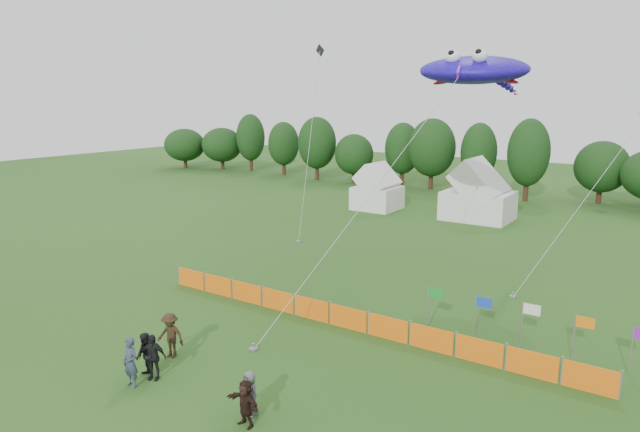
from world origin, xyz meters
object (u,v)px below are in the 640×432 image
Objects in this scene: tent_left at (377,191)px; spectator_c at (170,335)px; barrier_fence at (348,318)px; spectator_f at (245,403)px; tent_right at (478,196)px; spectator_d at (153,357)px; spectator_e at (250,393)px; spectator_a at (130,362)px; stingray_kite at (477,71)px; spectator_b at (146,356)px.

tent_left is 2.10× the size of spectator_c.
spectator_f reaches higher than barrier_fence.
barrier_fence is 8.51m from spectator_f.
tent_right is at bearing 4.83° from tent_left.
spectator_c is 1.19× the size of spectator_f.
spectator_f is (5.72, -2.00, -0.15)m from spectator_c.
tent_right reaches higher than spectator_d.
barrier_fence is at bearing 107.22° from spectator_e.
tent_left reaches higher than spectator_a.
spectator_f is (4.86, -0.40, -0.10)m from spectator_d.
tent_right is 32.37m from spectator_c.
tent_right is 34.03m from spectator_e.
spectator_a is at bearing -88.43° from spectator_c.
spectator_a is at bearing -91.22° from tent_right.
spectator_a is at bearing -103.70° from stingray_kite.
spectator_d is at bearing -75.21° from spectator_c.
tent_right is at bearing 105.82° from spectator_f.
spectator_a is at bearing -166.62° from spectator_f.
tent_right is 33.94m from spectator_d.
spectator_c is 1.06× the size of spectator_d.
barrier_fence is 14.21× the size of spectator_f.
spectator_a is (-3.74, -8.83, 0.42)m from barrier_fence.
spectator_d is at bearing 38.85° from spectator_b.
spectator_a is 1.06× the size of spectator_d.
stingray_kite is at bearing 79.42° from spectator_a.
stingray_kite is (1.25, 11.64, 11.15)m from barrier_fence.
spectator_c reaches higher than spectator_e.
tent_right reaches higher than tent_left.
barrier_fence is at bearing 70.15° from spectator_a.
spectator_b is 0.07× the size of stingray_kite.
barrier_fence is 7.77m from spectator_c.
spectator_d is 1.13× the size of spectator_e.
spectator_d reaches higher than spectator_f.
spectator_b is 0.94× the size of spectator_c.
barrier_fence is at bearing 107.65° from spectator_f.
spectator_b is at bearing -91.36° from tent_right.
tent_left is at bearing 120.62° from spectator_f.
spectator_f is at bearing -32.71° from spectator_c.
spectator_e is at bearing 14.61° from spectator_a.
stingray_kite reaches higher than spectator_e.
spectator_c is (-0.58, 1.70, 0.05)m from spectator_b.
spectator_b is at bearing -174.77° from spectator_f.
tent_left is 0.70× the size of tent_right.
stingray_kite is (4.25, -14.28, 9.67)m from tent_right.
spectator_c is (-4.39, -6.40, 0.42)m from barrier_fence.
stingray_kite is (5.05, 19.74, 10.78)m from spectator_b.
spectator_c is at bearing -92.46° from tent_right.
tent_left is at bearing 123.56° from spectator_b.
stingray_kite is at bearing 98.86° from spectator_f.
spectator_d is 1.13× the size of spectator_f.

